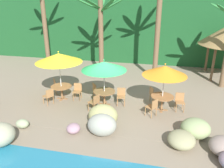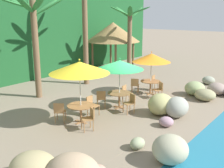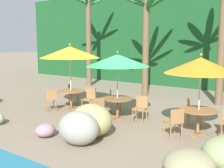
{
  "view_description": "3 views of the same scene",
  "coord_description": "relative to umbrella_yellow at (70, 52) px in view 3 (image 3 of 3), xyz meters",
  "views": [
    {
      "loc": [
        2.31,
        -10.18,
        5.27
      ],
      "look_at": [
        -0.02,
        0.42,
        1.01
      ],
      "focal_mm": 36.64,
      "sensor_mm": 36.0,
      "label": 1
    },
    {
      "loc": [
        -10.03,
        -7.19,
        4.31
      ],
      "look_at": [
        -0.31,
        0.5,
        1.08
      ],
      "focal_mm": 43.21,
      "sensor_mm": 36.0,
      "label": 2
    },
    {
      "loc": [
        5.04,
        -7.79,
        2.68
      ],
      "look_at": [
        -0.56,
        0.03,
        1.22
      ],
      "focal_mm": 44.26,
      "sensor_mm": 36.0,
      "label": 3
    }
  ],
  "objects": [
    {
      "name": "rock_seawall",
      "position": [
        2.81,
        -2.96,
        -1.9
      ],
      "size": [
        14.97,
        3.64,
        0.94
      ],
      "color": "tan",
      "rests_on": "ground"
    },
    {
      "name": "palm_tree_third",
      "position": [
        4.69,
        4.2,
        1.98
      ],
      "size": [
        3.08,
        3.02,
        6.27
      ],
      "color": "brown",
      "rests_on": "ground"
    },
    {
      "name": "umbrella_green",
      "position": [
        2.4,
        -0.16,
        -0.22
      ],
      "size": [
        2.21,
        2.21,
        2.39
      ],
      "color": "silver",
      "rests_on": "ground"
    },
    {
      "name": "dining_table_orange",
      "position": [
        5.27,
        -0.15,
        -1.67
      ],
      "size": [
        1.1,
        1.1,
        0.74
      ],
      "color": "olive",
      "rests_on": "ground"
    },
    {
      "name": "chair_green_inland",
      "position": [
        1.8,
        0.45,
        -1.78
      ],
      "size": [
        0.6,
        0.59,
        0.87
      ],
      "color": "#9E7042",
      "rests_on": "ground"
    },
    {
      "name": "chair_yellow_seaward",
      "position": [
        0.84,
        0.18,
        -1.78
      ],
      "size": [
        0.46,
        0.47,
        0.87
      ],
      "color": "#9E7042",
      "rests_on": "ground"
    },
    {
      "name": "palm_tree_second",
      "position": [
        1.09,
        4.23,
        1.37
      ],
      "size": [
        3.39,
        3.49,
        5.2
      ],
      "color": "brown",
      "rests_on": "ground"
    },
    {
      "name": "dining_table_green",
      "position": [
        2.4,
        -0.16,
        -1.67
      ],
      "size": [
        1.1,
        1.1,
        0.74
      ],
      "color": "olive",
      "rests_on": "ground"
    },
    {
      "name": "umbrella_yellow",
      "position": [
        0.0,
        0.0,
        0.0
      ],
      "size": [
        2.39,
        2.39,
        2.63
      ],
      "color": "silver",
      "rests_on": "ground"
    },
    {
      "name": "chair_yellow_left",
      "position": [
        -0.33,
        -0.79,
        -1.78
      ],
      "size": [
        0.58,
        0.58,
        0.87
      ],
      "color": "#9E7042",
      "rests_on": "ground"
    },
    {
      "name": "terrace_deck",
      "position": [
        2.74,
        -0.2,
        -2.28
      ],
      "size": [
        18.0,
        5.2,
        0.01
      ],
      "color": "gray",
      "rests_on": "ground"
    },
    {
      "name": "chair_green_seaward",
      "position": [
        3.23,
        0.05,
        -1.78
      ],
      "size": [
        0.47,
        0.48,
        0.87
      ],
      "color": "#9E7042",
      "rests_on": "ground"
    },
    {
      "name": "chair_green_left",
      "position": [
        2.14,
        -0.97,
        -1.78
      ],
      "size": [
        0.56,
        0.56,
        0.87
      ],
      "color": "#9E7042",
      "rests_on": "ground"
    },
    {
      "name": "dining_table_yellow",
      "position": [
        -0.0,
        0.0,
        -1.67
      ],
      "size": [
        1.1,
        1.1,
        0.74
      ],
      "color": "olive",
      "rests_on": "ground"
    },
    {
      "name": "chair_orange_inland",
      "position": [
        4.81,
        0.58,
        -1.78
      ],
      "size": [
        0.57,
        0.57,
        0.87
      ],
      "color": "#9E7042",
      "rests_on": "ground"
    },
    {
      "name": "ground_plane",
      "position": [
        2.74,
        -0.2,
        -2.29
      ],
      "size": [
        120.0,
        120.0,
        0.0
      ],
      "primitive_type": "plane",
      "color": "gray"
    },
    {
      "name": "chair_yellow_inland",
      "position": [
        -0.57,
        0.63,
        -1.78
      ],
      "size": [
        0.59,
        0.59,
        0.87
      ],
      "color": "#9E7042",
      "rests_on": "ground"
    },
    {
      "name": "palm_tree_nearest",
      "position": [
        -3.32,
        5.04,
        1.46
      ],
      "size": [
        3.12,
        3.2,
        5.7
      ],
      "color": "brown",
      "rests_on": "ground"
    },
    {
      "name": "chair_orange_left",
      "position": [
        4.86,
        -0.9,
        -1.78
      ],
      "size": [
        0.59,
        0.59,
        0.87
      ],
      "color": "#9E7042",
      "rests_on": "ground"
    },
    {
      "name": "umbrella_orange",
      "position": [
        5.27,
        -0.15,
        -0.26
      ],
      "size": [
        2.07,
        2.07,
        2.37
      ],
      "color": "silver",
      "rests_on": "ground"
    },
    {
      "name": "foliage_backdrop",
      "position": [
        2.74,
        8.8,
        0.71
      ],
      "size": [
        28.0,
        2.4,
        6.0
      ],
      "color": "#194C23",
      "rests_on": "ground"
    }
  ]
}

